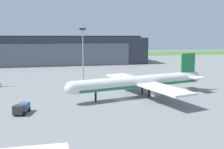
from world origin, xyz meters
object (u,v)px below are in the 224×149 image
(airliner_near_left, at_px, (141,82))
(apron_light_mast, at_px, (83,50))
(fuel_bowser, at_px, (21,108))
(maintenance_hangar, at_px, (60,50))

(airliner_near_left, xyz_separation_m, apron_light_mast, (-13.23, 29.78, 7.60))
(airliner_near_left, height_order, fuel_bowser, airliner_near_left)
(maintenance_hangar, distance_m, fuel_bowser, 108.55)
(maintenance_hangar, height_order, fuel_bowser, maintenance_hangar)
(fuel_bowser, xyz_separation_m, apron_light_mast, (18.51, 39.77, 10.50))
(maintenance_hangar, height_order, airliner_near_left, maintenance_hangar)
(airliner_near_left, bearing_deg, fuel_bowser, -162.54)
(maintenance_hangar, relative_size, airliner_near_left, 2.41)
(maintenance_hangar, xyz_separation_m, apron_light_mast, (6.47, -67.88, 3.56))
(fuel_bowser, bearing_deg, apron_light_mast, 65.04)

